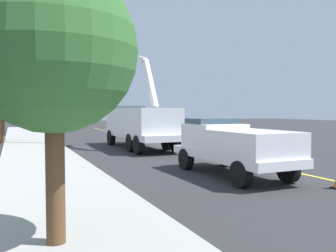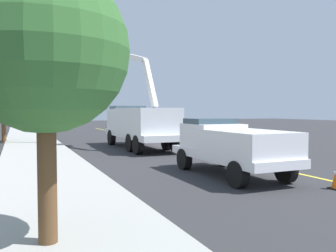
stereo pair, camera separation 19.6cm
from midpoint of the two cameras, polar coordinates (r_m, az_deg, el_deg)
name	(u,v)px [view 2 (the right image)]	position (r m, az deg, el deg)	size (l,w,h in m)	color
ground	(173,145)	(23.66, 1.03, -3.20)	(120.00, 120.00, 0.00)	#2D2D30
sidewalk_far_side	(36,150)	(21.54, -20.47, -3.77)	(60.00, 3.60, 0.12)	#9E9E99
lane_centre_stripe	(173,145)	(23.66, 1.03, -3.19)	(50.00, 0.16, 0.01)	yellow
utility_bucket_truck	(139,123)	(21.98, -4.45, 0.55)	(8.20, 2.75, 6.78)	silver
service_pickup_truck	(231,145)	(12.92, 10.62, -3.08)	(5.60, 2.20, 2.06)	white
passing_minivan	(162,126)	(31.16, -0.88, -0.02)	(4.80, 1.96, 1.69)	maroon
traffic_cone_mid_front	(204,148)	(18.32, 6.20, -3.60)	(0.40, 0.40, 0.84)	black
traffic_cone_mid_rear	(149,137)	(26.03, -2.91, -1.79)	(0.40, 0.40, 0.81)	black
traffic_signal_mast	(51,65)	(23.42, -18.39, 9.50)	(7.39, 0.57, 7.53)	gray
street_tree_left	(45,51)	(6.27, -18.58, 11.57)	(2.83, 2.83, 4.81)	brown
street_tree_right	(3,97)	(28.30, -25.17, 4.37)	(3.48, 3.48, 5.14)	brown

